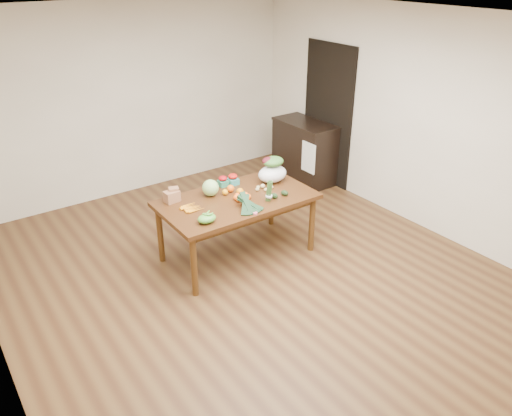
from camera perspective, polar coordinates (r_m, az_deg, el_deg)
floor at (r=5.55m, az=-0.16°, el=-8.13°), size 6.00×6.00×0.00m
ceiling at (r=4.57m, az=-0.21°, el=20.81°), size 5.00×6.00×0.02m
room_walls at (r=4.90m, az=-0.18°, el=4.91°), size 5.02×6.02×2.70m
dining_table at (r=5.78m, az=-2.14°, el=-2.21°), size 1.75×0.99×0.75m
doorway_dark at (r=7.67m, az=8.19°, el=10.46°), size 0.02×1.00×2.10m
cabinet at (r=7.82m, az=5.53°, el=6.45°), size 0.52×1.02×0.94m
dish_towel at (r=7.35m, az=6.02°, el=5.74°), size 0.02×0.28×0.45m
paper_bag at (r=5.57m, az=-9.61°, el=1.44°), size 0.22×0.18×0.15m
cabbage at (r=5.65m, az=-5.22°, el=2.31°), size 0.19×0.19×0.19m
strawberry_basket_a at (r=5.90m, az=-3.79°, el=2.98°), size 0.11×0.11×0.10m
strawberry_basket_b at (r=5.93m, az=-2.65°, el=3.19°), size 0.12×0.12×0.11m
orange_a at (r=5.68m, az=-3.55°, el=1.82°), size 0.07×0.07×0.07m
orange_b at (r=5.74m, az=-2.92°, el=2.24°), size 0.09×0.09×0.09m
orange_c at (r=5.67m, az=-1.84°, el=1.90°), size 0.08×0.08×0.08m
mandarin_cluster at (r=5.55m, az=-1.61°, el=1.44°), size 0.18×0.18×0.10m
carrots at (r=5.40m, az=-7.38°, el=0.04°), size 0.22×0.22×0.03m
snap_pea_bag at (r=5.10m, az=-5.65°, el=-1.19°), size 0.20×0.15×0.09m
kale_bunch at (r=5.29m, az=-0.71°, el=0.48°), size 0.33×0.40×0.16m
asparagus_bundle at (r=5.48m, az=1.50°, el=1.96°), size 0.08×0.12×0.26m
potato_a at (r=5.77m, az=0.14°, el=2.15°), size 0.05×0.04×0.04m
potato_b at (r=5.76m, az=1.13°, el=2.11°), size 0.05×0.04×0.04m
potato_c at (r=5.84m, az=0.77°, el=2.53°), size 0.06×0.05×0.05m
potato_d at (r=5.82m, az=0.23°, el=2.39°), size 0.05×0.04×0.04m
potato_e at (r=5.82m, az=1.75°, el=2.40°), size 0.05×0.05×0.05m
avocado_a at (r=5.59m, az=2.11°, el=1.40°), size 0.08×0.10×0.06m
avocado_b at (r=5.66m, az=3.29°, el=1.72°), size 0.09×0.11×0.06m
salad_bag at (r=5.97m, az=1.89°, el=4.28°), size 0.37×0.28×0.28m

